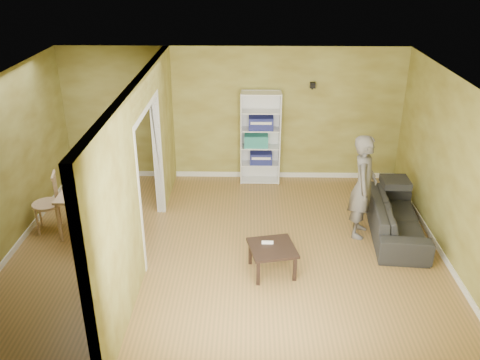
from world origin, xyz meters
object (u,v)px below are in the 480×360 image
Objects in this scene: sofa at (397,213)px; coffee_table at (272,251)px; person at (364,178)px; chair_left at (46,203)px; bookshelf at (260,137)px; chair_far at (105,189)px; dining_table at (96,197)px; chair_near at (90,225)px.

sofa reaches higher than coffee_table.
sofa is at bearing -72.42° from person.
person is 1.99× the size of chair_left.
chair_far is (-2.65, -1.52, -0.39)m from bookshelf.
dining_table is 0.61m from chair_near.
chair_left reaches higher than dining_table.
sofa is 4.81m from dining_table.
bookshelf reaches higher than sofa.
person is 4.24m from chair_near.
sofa is 5.63m from chair_left.
dining_table is at bearing 106.83° from person.
person is at bearing 0.27° from dining_table.
coffee_table is 3.22m from chair_far.
bookshelf is at bearing 106.55° from chair_left.
sofa is 2.21× the size of chair_near.
chair_left is (-3.60, 1.12, 0.14)m from coffee_table.
sofa is 0.84m from person.
chair_far is at bearing 90.78° from dining_table.
dining_table is at bearing 103.31° from chair_near.
dining_table is at bearing -142.03° from bookshelf.
bookshelf is at bearing 92.29° from coffee_table.
chair_far is at bearing 107.77° from chair_left.
chair_far is (-4.81, 0.51, 0.13)m from sofa.
bookshelf is at bearing 51.98° from sofa.
chair_near is at bearing 41.12° from chair_left.
chair_left reaches higher than chair_near.
dining_table is (-2.77, 1.08, 0.27)m from coffee_table.
bookshelf is at bearing 53.22° from chair_near.
chair_near is (-2.71, 0.50, 0.10)m from coffee_table.
chair_left is at bearing 106.32° from person.
coffee_table is 0.69× the size of chair_near.
person is at bearing 37.28° from coffee_table.
coffee_table is 2.99m from dining_table.
person is 4.28m from chair_far.
bookshelf is 1.82× the size of chair_left.
bookshelf is (-2.16, 2.03, 0.52)m from sofa.
coffee_table is (-1.45, -1.10, -0.63)m from person.
bookshelf is at bearing 54.12° from person.
person is 5.07m from chair_left.
chair_far reaches higher than chair_left.
chair_left is at bearing 152.30° from chair_near.
chair_left is (-0.83, 0.04, -0.13)m from dining_table.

